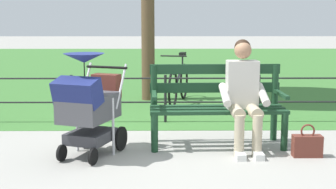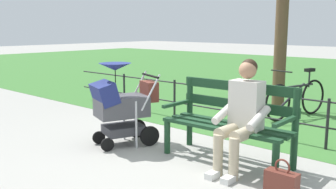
{
  "view_description": "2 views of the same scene",
  "coord_description": "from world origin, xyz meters",
  "px_view_note": "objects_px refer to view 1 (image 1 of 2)",
  "views": [
    {
      "loc": [
        0.03,
        5.6,
        1.56
      ],
      "look_at": [
        -0.02,
        0.14,
        0.65
      ],
      "focal_mm": 51.74,
      "sensor_mm": 36.0,
      "label": 1
    },
    {
      "loc": [
        -3.14,
        3.82,
        1.63
      ],
      "look_at": [
        0.2,
        0.13,
        0.76
      ],
      "focal_mm": 41.35,
      "sensor_mm": 36.0,
      "label": 2
    }
  ],
  "objects_px": {
    "park_bench": "(216,101)",
    "bicycle": "(179,83)",
    "person_on_bench": "(244,92)",
    "stroller": "(89,104)",
    "handbag": "(307,145)"
  },
  "relations": [
    {
      "from": "park_bench",
      "to": "person_on_bench",
      "type": "height_order",
      "value": "person_on_bench"
    },
    {
      "from": "handbag",
      "to": "person_on_bench",
      "type": "bearing_deg",
      "value": -25.36
    },
    {
      "from": "person_on_bench",
      "to": "stroller",
      "type": "distance_m",
      "value": 1.77
    },
    {
      "from": "person_on_bench",
      "to": "bicycle",
      "type": "relative_size",
      "value": 0.78
    },
    {
      "from": "person_on_bench",
      "to": "handbag",
      "type": "height_order",
      "value": "person_on_bench"
    },
    {
      "from": "person_on_bench",
      "to": "handbag",
      "type": "relative_size",
      "value": 3.45
    },
    {
      "from": "handbag",
      "to": "bicycle",
      "type": "height_order",
      "value": "bicycle"
    },
    {
      "from": "person_on_bench",
      "to": "park_bench",
      "type": "bearing_deg",
      "value": -37.78
    },
    {
      "from": "stroller",
      "to": "bicycle",
      "type": "height_order",
      "value": "stroller"
    },
    {
      "from": "handbag",
      "to": "bicycle",
      "type": "xyz_separation_m",
      "value": [
        1.32,
        -3.28,
        0.24
      ]
    },
    {
      "from": "stroller",
      "to": "handbag",
      "type": "xyz_separation_m",
      "value": [
        -2.41,
        0.04,
        -0.47
      ]
    },
    {
      "from": "park_bench",
      "to": "person_on_bench",
      "type": "distance_m",
      "value": 0.39
    },
    {
      "from": "bicycle",
      "to": "person_on_bench",
      "type": "bearing_deg",
      "value": 102.44
    },
    {
      "from": "park_bench",
      "to": "bicycle",
      "type": "distance_m",
      "value": 2.77
    },
    {
      "from": "stroller",
      "to": "bicycle",
      "type": "xyz_separation_m",
      "value": [
        -1.09,
        -3.23,
        -0.23
      ]
    }
  ]
}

